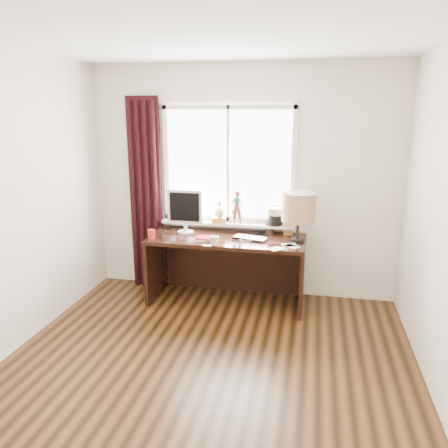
% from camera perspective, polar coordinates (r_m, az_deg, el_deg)
% --- Properties ---
extents(floor, '(3.50, 4.00, 0.00)m').
position_cam_1_polar(floor, '(3.61, -3.52, -20.72)').
color(floor, '#512D13').
rests_on(floor, ground).
extents(ceiling, '(3.50, 4.00, 0.00)m').
position_cam_1_polar(ceiling, '(2.99, -4.36, 24.41)').
color(ceiling, white).
rests_on(ceiling, wall_back).
extents(wall_back, '(3.50, 0.00, 2.60)m').
position_cam_1_polar(wall_back, '(4.97, 2.35, 5.46)').
color(wall_back, beige).
rests_on(wall_back, ground).
extents(laptop, '(0.40, 0.31, 0.03)m').
position_cam_1_polar(laptop, '(4.68, 3.51, -1.85)').
color(laptop, silver).
rests_on(laptop, desk).
extents(mug, '(0.14, 0.14, 0.10)m').
position_cam_1_polar(mug, '(4.47, -1.30, -2.15)').
color(mug, white).
rests_on(mug, desk).
extents(red_cup, '(0.08, 0.08, 0.10)m').
position_cam_1_polar(red_cup, '(4.75, -9.45, -1.33)').
color(red_cup, '#A72A1B').
rests_on(red_cup, desk).
extents(window, '(1.52, 0.21, 1.40)m').
position_cam_1_polar(window, '(4.94, 0.77, 5.54)').
color(window, white).
rests_on(window, ground).
extents(curtain, '(0.38, 0.09, 2.25)m').
position_cam_1_polar(curtain, '(5.22, -10.23, 3.62)').
color(curtain, black).
rests_on(curtain, floor).
extents(desk, '(1.70, 0.70, 0.75)m').
position_cam_1_polar(desk, '(4.91, 0.57, -4.17)').
color(desk, black).
rests_on(desk, floor).
extents(monitor, '(0.40, 0.18, 0.49)m').
position_cam_1_polar(monitor, '(4.89, -5.11, 2.02)').
color(monitor, beige).
rests_on(monitor, desk).
extents(notebook_stack, '(0.25, 0.20, 0.03)m').
position_cam_1_polar(notebook_stack, '(4.66, -2.36, -1.89)').
color(notebook_stack, beige).
rests_on(notebook_stack, desk).
extents(brush_holder, '(0.09, 0.09, 0.25)m').
position_cam_1_polar(brush_holder, '(4.91, 5.93, -0.56)').
color(brush_holder, black).
rests_on(brush_holder, desk).
extents(icon_frame, '(0.10, 0.03, 0.13)m').
position_cam_1_polar(icon_frame, '(4.88, 8.41, -0.69)').
color(icon_frame, gold).
rests_on(icon_frame, desk).
extents(table_lamp, '(0.35, 0.35, 0.52)m').
position_cam_1_polar(table_lamp, '(4.58, 9.73, 2.11)').
color(table_lamp, black).
rests_on(table_lamp, desk).
extents(loose_papers, '(0.34, 0.32, 0.00)m').
position_cam_1_polar(loose_papers, '(4.47, 8.07, -2.95)').
color(loose_papers, white).
rests_on(loose_papers, desk).
extents(desk_cables, '(0.37, 0.38, 0.01)m').
position_cam_1_polar(desk_cables, '(4.70, 3.32, -1.90)').
color(desk_cables, black).
rests_on(desk_cables, desk).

